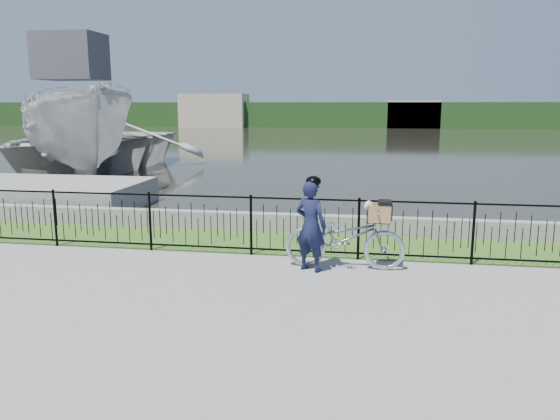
% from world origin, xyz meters
% --- Properties ---
extents(ground, '(120.00, 120.00, 0.00)m').
position_xyz_m(ground, '(0.00, 0.00, 0.00)').
color(ground, gray).
rests_on(ground, ground).
extents(grass_strip, '(60.00, 2.00, 0.01)m').
position_xyz_m(grass_strip, '(0.00, 2.60, 0.00)').
color(grass_strip, '#3B631F').
rests_on(grass_strip, ground).
extents(water, '(120.00, 120.00, 0.00)m').
position_xyz_m(water, '(0.00, 33.00, 0.00)').
color(water, '#28271E').
rests_on(water, ground).
extents(quay_wall, '(60.00, 0.30, 0.40)m').
position_xyz_m(quay_wall, '(0.00, 3.60, 0.20)').
color(quay_wall, gray).
rests_on(quay_wall, ground).
extents(fence, '(14.00, 0.06, 1.15)m').
position_xyz_m(fence, '(0.00, 1.60, 0.58)').
color(fence, black).
rests_on(fence, ground).
extents(far_treeline, '(120.00, 6.00, 3.00)m').
position_xyz_m(far_treeline, '(0.00, 60.00, 1.50)').
color(far_treeline, '#204119').
rests_on(far_treeline, ground).
extents(far_building_left, '(8.00, 4.00, 4.00)m').
position_xyz_m(far_building_left, '(-18.00, 58.00, 2.00)').
color(far_building_left, '#B2A48E').
rests_on(far_building_left, ground).
extents(far_building_right, '(6.00, 3.00, 3.20)m').
position_xyz_m(far_building_right, '(6.00, 58.50, 1.60)').
color(far_building_right, '#B2A48E').
rests_on(far_building_right, ground).
extents(bicycle_rig, '(2.06, 0.72, 1.23)m').
position_xyz_m(bicycle_rig, '(0.79, 1.05, 0.55)').
color(bicycle_rig, '#ADB3BA').
rests_on(bicycle_rig, ground).
extents(cyclist, '(0.67, 0.58, 1.63)m').
position_xyz_m(cyclist, '(0.21, 0.80, 0.81)').
color(cyclist, '#121634').
rests_on(cyclist, ground).
extents(boat_near, '(8.21, 9.03, 5.24)m').
position_xyz_m(boat_near, '(-9.35, 10.21, 1.86)').
color(boat_near, '#B5B5B5').
rests_on(boat_near, water).
extents(boat_far, '(8.40, 11.31, 2.25)m').
position_xyz_m(boat_far, '(-10.68, 13.47, 1.13)').
color(boat_far, '#B5B5B5').
rests_on(boat_far, water).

